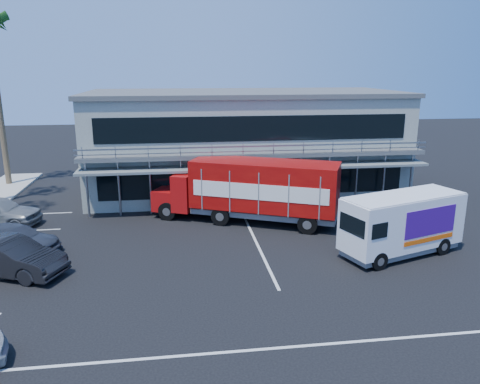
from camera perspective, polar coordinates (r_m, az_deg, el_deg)
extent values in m
plane|color=black|center=(21.30, -1.71, -9.87)|extent=(120.00, 120.00, 0.00)
cube|color=gray|center=(35.03, 0.47, 6.00)|extent=(22.00, 10.00, 7.00)
cube|color=#515454|center=(34.65, 0.48, 11.97)|extent=(22.40, 10.40, 0.30)
cube|color=#515454|center=(29.56, 2.05, 4.52)|extent=(22.00, 1.20, 0.25)
cube|color=gray|center=(28.94, 2.25, 5.30)|extent=(22.00, 0.08, 0.90)
cube|color=slate|center=(29.40, 2.14, 3.07)|extent=(22.00, 1.80, 0.15)
cube|color=black|center=(30.54, 1.83, 1.02)|extent=(20.00, 0.06, 1.60)
cube|color=black|center=(29.88, 1.89, 7.74)|extent=(20.00, 0.06, 1.60)
cube|color=#AA0D0D|center=(29.53, -8.49, -0.71)|extent=(2.34, 2.78, 1.27)
cube|color=#AA0D0D|center=(28.91, -6.44, 0.22)|extent=(2.06, 2.85, 2.22)
cube|color=black|center=(28.76, -6.48, 1.45)|extent=(0.98, 2.07, 0.74)
cube|color=#A40E0A|center=(27.24, 3.00, 0.88)|extent=(8.81, 5.93, 2.75)
cube|color=slate|center=(27.69, 2.95, -2.42)|extent=(8.64, 5.57, 0.32)
cube|color=white|center=(26.01, 2.29, -0.03)|extent=(7.10, 3.27, 0.90)
cube|color=white|center=(28.53, 3.63, 1.29)|extent=(7.10, 3.27, 0.90)
cylinder|color=black|center=(28.53, -8.86, -2.34)|extent=(1.12, 0.71, 1.10)
cylinder|color=black|center=(30.56, -7.00, -1.11)|extent=(1.12, 0.71, 1.10)
cylinder|color=black|center=(27.29, -2.40, -2.98)|extent=(1.12, 0.71, 1.10)
cylinder|color=black|center=(29.40, -0.93, -1.64)|extent=(1.12, 0.71, 1.10)
cylinder|color=black|center=(26.15, 8.22, -3.93)|extent=(1.12, 0.71, 1.10)
cylinder|color=black|center=(28.34, 8.93, -2.46)|extent=(1.12, 0.71, 1.10)
cube|color=white|center=(24.06, 19.17, -3.36)|extent=(6.56, 4.00, 2.48)
cube|color=slate|center=(24.50, 18.90, -6.41)|extent=(6.26, 3.72, 0.31)
cube|color=black|center=(21.94, 13.54, -3.94)|extent=(0.61, 1.67, 0.84)
cube|color=white|center=(23.71, 19.43, -0.44)|extent=(6.43, 3.92, 0.07)
cube|color=#400E81|center=(23.82, 22.24, -3.38)|extent=(3.03, 1.05, 1.33)
cube|color=#400E81|center=(25.21, 18.61, -2.06)|extent=(3.03, 1.05, 1.33)
cube|color=#F2590C|center=(24.09, 22.05, -5.39)|extent=(3.03, 1.04, 0.22)
cylinder|color=black|center=(22.39, 16.57, -8.06)|extent=(0.90, 0.54, 0.85)
cylinder|color=black|center=(23.68, 13.48, -6.56)|extent=(0.90, 0.54, 0.85)
cylinder|color=black|center=(25.22, 23.43, -6.08)|extent=(0.90, 0.54, 0.85)
cylinder|color=black|center=(26.37, 20.34, -4.87)|extent=(0.90, 0.54, 0.85)
imported|color=black|center=(23.21, -26.29, -7.13)|extent=(5.31, 3.63, 1.66)
imported|color=#313642|center=(25.95, -25.66, -5.19)|extent=(4.96, 3.49, 1.33)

